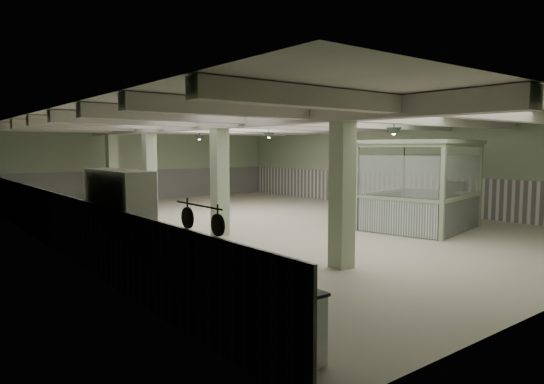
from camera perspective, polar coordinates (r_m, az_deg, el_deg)
floor at (r=16.91m, az=-0.68°, el=-3.69°), size 20.00×20.00×0.00m
ceiling at (r=16.73m, az=-0.69°, el=8.58°), size 14.00×20.00×0.02m
wall_back at (r=25.41m, az=-14.50°, el=3.21°), size 14.00×0.02×3.60m
wall_left at (r=13.68m, az=-24.73°, el=1.31°), size 0.02×20.00×3.60m
wall_right at (r=21.68m, az=14.22°, el=2.90°), size 0.02×20.00×3.60m
wainscot_left at (r=13.78m, az=-24.46°, el=-3.04°), size 0.05×19.90×1.50m
wainscot_right at (r=21.73m, az=14.12°, el=0.13°), size 0.05×19.90×1.50m
wainscot_back at (r=25.44m, az=-14.42°, el=0.84°), size 13.90×0.05×1.50m
girder at (r=15.34m, az=-8.22°, el=8.01°), size 0.45×19.90×0.40m
beam_a at (r=11.68m, az=22.47°, el=8.76°), size 13.90×0.35×0.32m
beam_b at (r=13.10m, az=12.82°, el=8.60°), size 13.90×0.35×0.32m
beam_c at (r=14.81m, az=5.24°, el=8.30°), size 13.90×0.35×0.32m
beam_d at (r=16.72m, az=-0.69°, el=7.97°), size 13.90×0.35×0.32m
beam_e at (r=18.77m, az=-5.36°, el=7.64°), size 13.90×0.35×0.32m
beam_f at (r=20.92m, az=-9.08°, el=7.35°), size 13.90×0.35×0.32m
beam_g at (r=23.13m, az=-12.10°, el=7.09°), size 13.90×0.35×0.32m
column_a at (r=10.57m, az=8.26°, el=0.72°), size 0.42×0.42×3.60m
column_b at (r=14.48m, az=-6.17°, el=1.95°), size 0.42×0.42×3.60m
column_c at (r=18.91m, az=-14.19°, el=2.58°), size 0.42×0.42×3.60m
column_d at (r=22.63m, az=-18.29°, el=2.88°), size 0.42×0.42×3.60m
hook_rail at (r=6.57m, az=-8.67°, el=-1.56°), size 0.02×1.20×0.02m
pendant_front at (r=13.47m, az=14.15°, el=6.90°), size 0.44×0.44×0.22m
pendant_mid at (r=17.41m, az=-0.37°, el=6.64°), size 0.44×0.44×0.22m
pendant_back at (r=21.59m, az=-8.55°, el=6.31°), size 0.44×0.44×0.22m
prep_counter at (r=7.55m, az=-8.17°, el=-11.44°), size 0.81×4.63×0.91m
pitcher_near at (r=6.78m, az=-3.41°, el=-8.17°), size 0.27×0.29×0.30m
pitcher_far at (r=7.31m, az=-6.74°, el=-7.37°), size 0.20×0.22×0.26m
veg_colander at (r=6.64m, az=-3.85°, el=-8.98°), size 0.47×0.47×0.18m
orange_bowl at (r=6.56m, az=-3.57°, el=-9.62°), size 0.26×0.26×0.08m
skillet_near at (r=6.27m, az=-6.39°, el=-3.89°), size 0.04×0.29×0.29m
skillet_far at (r=6.97m, az=-9.91°, el=-3.01°), size 0.04×0.31×0.31m
walkin_cooler at (r=10.16m, az=-17.45°, el=-3.70°), size 1.01×2.37×2.17m
guard_booth at (r=16.30m, az=17.02°, el=2.47°), size 4.08×3.66×2.86m
filing_cabinet at (r=17.90m, az=20.86°, el=-1.16°), size 0.67×0.80×1.48m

